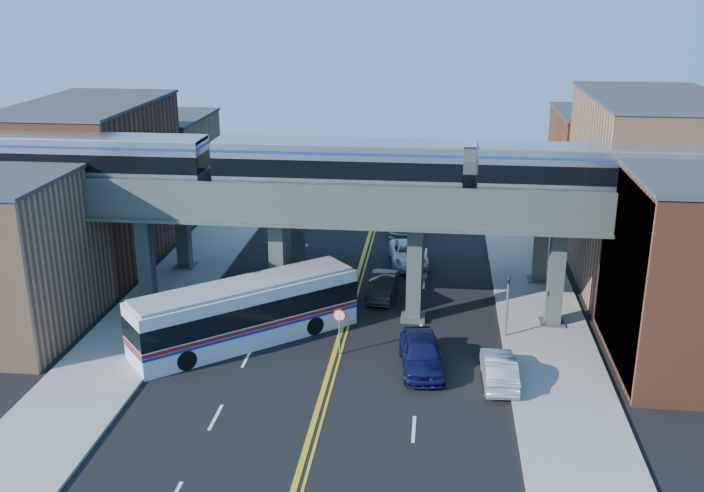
% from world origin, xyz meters
% --- Properties ---
extents(ground, '(120.00, 120.00, 0.00)m').
position_xyz_m(ground, '(0.00, 0.00, 0.00)').
color(ground, black).
rests_on(ground, ground).
extents(sidewalk_west, '(5.00, 70.00, 0.16)m').
position_xyz_m(sidewalk_west, '(-11.50, 10.00, 0.08)').
color(sidewalk_west, gray).
rests_on(sidewalk_west, ground).
extents(sidewalk_east, '(5.00, 70.00, 0.16)m').
position_xyz_m(sidewalk_east, '(11.50, 10.00, 0.08)').
color(sidewalk_east, gray).
rests_on(sidewalk_east, ground).
extents(building_west_a, '(8.00, 10.00, 9.00)m').
position_xyz_m(building_west_a, '(-18.50, 4.00, 4.50)').
color(building_west_a, '#9A6E4F').
rests_on(building_west_a, ground).
extents(building_west_b, '(8.00, 14.00, 11.00)m').
position_xyz_m(building_west_b, '(-18.50, 16.00, 5.50)').
color(building_west_b, brown).
rests_on(building_west_b, ground).
extents(building_west_c, '(8.00, 10.00, 8.00)m').
position_xyz_m(building_west_c, '(-18.50, 29.00, 4.00)').
color(building_west_c, '#9A6E4F').
rests_on(building_west_c, ground).
extents(building_east_a, '(8.00, 10.00, 10.00)m').
position_xyz_m(building_east_a, '(18.50, 4.00, 5.00)').
color(building_east_a, brown).
rests_on(building_east_a, ground).
extents(building_east_b, '(8.00, 14.00, 12.00)m').
position_xyz_m(building_east_b, '(18.50, 16.00, 6.00)').
color(building_east_b, '#9A6E4F').
rests_on(building_east_b, ground).
extents(building_east_c, '(8.00, 10.00, 9.00)m').
position_xyz_m(building_east_c, '(18.50, 29.00, 4.50)').
color(building_east_c, brown).
rests_on(building_east_c, ground).
extents(mural_panel, '(0.10, 9.50, 9.50)m').
position_xyz_m(mural_panel, '(14.55, 4.00, 4.75)').
color(mural_panel, teal).
rests_on(mural_panel, ground).
extents(elevated_viaduct_near, '(52.00, 3.60, 7.40)m').
position_xyz_m(elevated_viaduct_near, '(0.00, 8.00, 6.47)').
color(elevated_viaduct_near, '#394340').
rests_on(elevated_viaduct_near, ground).
extents(elevated_viaduct_far, '(52.00, 3.60, 7.40)m').
position_xyz_m(elevated_viaduct_far, '(0.00, 15.00, 6.47)').
color(elevated_viaduct_far, '#394340').
rests_on(elevated_viaduct_far, ground).
extents(transit_train, '(42.90, 2.68, 3.12)m').
position_xyz_m(transit_train, '(-0.40, 8.00, 9.09)').
color(transit_train, black).
rests_on(transit_train, elevated_viaduct_near).
extents(stop_sign, '(0.76, 0.09, 2.63)m').
position_xyz_m(stop_sign, '(0.30, 3.00, 1.76)').
color(stop_sign, slate).
rests_on(stop_sign, ground).
extents(traffic_signal, '(0.15, 0.18, 4.10)m').
position_xyz_m(traffic_signal, '(9.20, 6.00, 2.30)').
color(traffic_signal, slate).
rests_on(traffic_signal, ground).
extents(transit_bus, '(11.56, 10.39, 3.28)m').
position_xyz_m(transit_bus, '(-4.98, 3.99, 1.69)').
color(transit_bus, silver).
rests_on(transit_bus, ground).
extents(car_lane_a, '(2.70, 5.38, 1.76)m').
position_xyz_m(car_lane_a, '(4.65, 1.79, 0.88)').
color(car_lane_a, '#111440').
rests_on(car_lane_a, ground).
extents(car_lane_b, '(1.93, 4.58, 1.47)m').
position_xyz_m(car_lane_b, '(1.97, 11.28, 0.74)').
color(car_lane_b, '#27282A').
rests_on(car_lane_b, ground).
extents(car_lane_c, '(3.14, 5.60, 1.48)m').
position_xyz_m(car_lane_c, '(3.31, 17.59, 0.74)').
color(car_lane_c, white).
rests_on(car_lane_c, ground).
extents(car_lane_d, '(2.52, 6.08, 1.76)m').
position_xyz_m(car_lane_d, '(2.73, 25.37, 0.88)').
color(car_lane_d, silver).
rests_on(car_lane_d, ground).
extents(car_parked_curb, '(1.71, 4.54, 1.48)m').
position_xyz_m(car_parked_curb, '(8.50, 0.76, 0.74)').
color(car_parked_curb, '#A4A4A8').
rests_on(car_parked_curb, ground).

